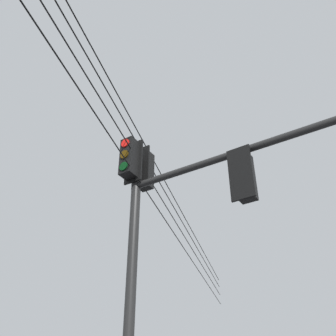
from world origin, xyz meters
TOP-DOWN VIEW (x-y plane):
  - signal_mast_assembly at (0.83, 0.29)m, footprint 3.97×3.17m
  - overhead_wire_span at (-0.58, 0.53)m, footprint 19.40×13.80m

SIDE VIEW (x-z plane):
  - signal_mast_assembly at x=0.83m, z-range 1.52..8.79m
  - overhead_wire_span at x=-0.58m, z-range 6.24..7.90m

